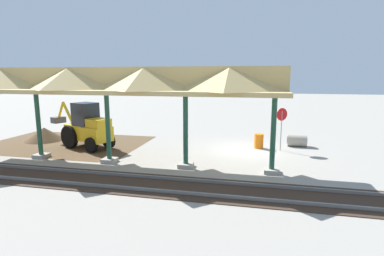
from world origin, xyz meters
The scene contains 9 objects.
ground_plane centered at (0.00, 0.00, 0.00)m, with size 120.00×120.00×0.00m, color gray.
dirt_work_zone centered at (11.74, 0.77, 0.00)m, with size 10.23×7.00×0.01m, color brown.
platform_canopy centered at (6.85, 4.06, 4.17)m, with size 17.65×3.20×4.90m.
rail_tracks centered at (0.00, 6.76, 0.03)m, with size 60.00×2.58×0.15m.
stop_sign centered at (-2.06, -0.43, 1.87)m, with size 0.64×0.46×2.58m.
backhoe centered at (9.75, 1.36, 1.27)m, with size 5.14×3.04×2.82m.
dirt_mound centered at (13.86, 0.13, 0.00)m, with size 5.31×5.31×1.81m, color brown.
concrete_pipe centered at (-3.17, -1.78, 0.38)m, with size 1.20×0.80×0.76m.
traffic_barrel centered at (-0.79, -0.78, 0.45)m, with size 0.56×0.56×0.90m, color orange.
Camera 1 is at (-0.63, 17.92, 4.49)m, focal length 28.00 mm.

